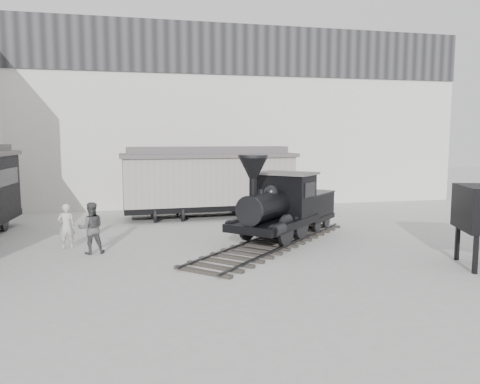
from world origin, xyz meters
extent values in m
plane|color=#9E9E9B|center=(0.00, 0.00, 0.00)|extent=(90.00, 90.00, 0.00)
cube|color=silver|center=(0.00, 15.00, 5.50)|extent=(34.00, 2.40, 11.00)
cube|color=#232326|center=(0.00, 13.75, 9.50)|extent=(34.00, 0.12, 3.00)
cube|color=#2B2824|center=(1.33, 3.22, 0.09)|extent=(8.54, 8.65, 0.17)
cube|color=#2D2D30|center=(0.77, 3.77, 0.14)|extent=(7.05, 7.19, 0.07)
cube|color=#2D2D30|center=(1.88, 2.68, 0.14)|extent=(7.05, 7.19, 0.07)
cylinder|color=black|center=(0.34, 3.43, 0.77)|extent=(0.93, 0.94, 1.19)
cylinder|color=black|center=(1.55, 2.24, 0.77)|extent=(0.93, 0.94, 1.19)
cylinder|color=black|center=(1.33, 4.44, 0.77)|extent=(0.93, 0.94, 1.19)
cylinder|color=black|center=(2.54, 3.25, 0.77)|extent=(0.93, 0.94, 1.19)
cube|color=black|center=(1.44, 3.34, 0.90)|extent=(4.28, 4.31, 0.30)
cylinder|color=black|center=(0.91, 2.80, 1.60)|extent=(2.52, 2.54, 1.09)
cylinder|color=black|center=(0.23, 2.10, 2.44)|extent=(0.40, 0.40, 0.65)
cone|color=black|center=(0.23, 2.10, 3.15)|extent=(1.47, 1.47, 0.76)
sphere|color=black|center=(1.21, 3.11, 2.12)|extent=(0.56, 0.56, 0.56)
cube|color=black|center=(2.12, 4.04, 1.89)|extent=(2.54, 2.53, 1.68)
cube|color=#585354|center=(2.12, 4.04, 2.78)|extent=(2.84, 2.83, 0.09)
cube|color=black|center=(3.49, 5.43, 1.29)|extent=(2.91, 2.92, 0.98)
cylinder|color=black|center=(-2.40, 10.21, 0.40)|extent=(2.01, 0.87, 0.79)
cylinder|color=black|center=(2.15, 10.40, 0.40)|extent=(2.01, 0.87, 0.79)
cube|color=black|center=(-0.13, 10.30, 0.59)|extent=(9.01, 2.85, 0.30)
cube|color=#A39990|center=(-0.13, 10.30, 1.98)|extent=(9.01, 2.94, 2.48)
cube|color=#585354|center=(-0.13, 10.30, 3.32)|extent=(9.32, 3.25, 0.20)
cube|color=#585354|center=(-0.13, 10.30, 3.60)|extent=(8.56, 1.54, 0.36)
imported|color=beige|center=(-6.58, 4.34, 0.87)|extent=(0.69, 0.52, 1.73)
imported|color=#4A4A4C|center=(-5.58, 3.31, 0.95)|extent=(1.02, 0.85, 1.90)
cube|color=black|center=(6.35, -2.02, 0.62)|extent=(0.17, 0.17, 1.23)
cube|color=black|center=(6.91, -0.43, 0.62)|extent=(0.17, 0.17, 1.23)
camera|label=1|loc=(-3.95, -14.30, 4.22)|focal=35.00mm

